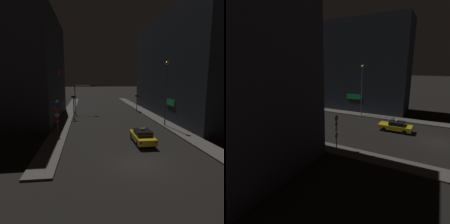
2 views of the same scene
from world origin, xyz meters
The scene contains 10 objects.
ground_plane centered at (0.00, 0.00, 0.00)m, with size 300.00×300.00×0.00m, color black.
sidewalk_left centered at (-7.48, 24.85, 0.08)m, with size 2.12×53.70×0.16m, color #5B5651.
sidewalk_right centered at (7.48, 24.85, 0.08)m, with size 2.12×53.70×0.16m, color #5B5651.
building_facade_right centered at (11.84, 20.49, 8.54)m, with size 6.67×30.44×17.08m.
taxi centered at (1.62, 5.06, 0.74)m, with size 1.83×4.46×1.62m.
traffic_light_overhead centered at (-4.77, 24.36, 3.99)m, with size 3.85×0.42×5.57m.
traffic_light_left_kerb centered at (-6.17, 19.51, 2.79)m, with size 0.80×0.42×3.92m.
traffic_light_right_kerb centered at (6.17, 25.81, 2.47)m, with size 0.80×0.42×3.42m.
sign_pole_left centered at (-7.53, 9.34, 2.37)m, with size 0.63×0.10×3.78m.
street_lamp_near_block centered at (6.83, 12.14, 6.10)m, with size 0.53×0.53×8.77m.
Camera 2 is at (-23.68, 0.46, 8.97)m, focal length 29.97 mm.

